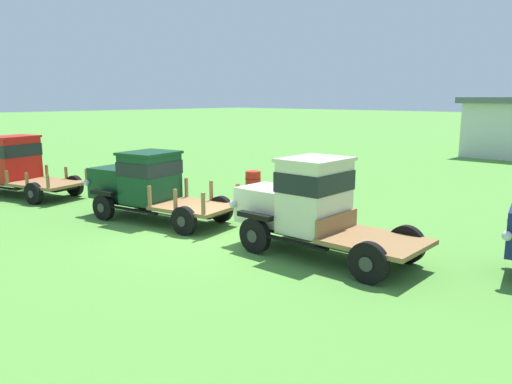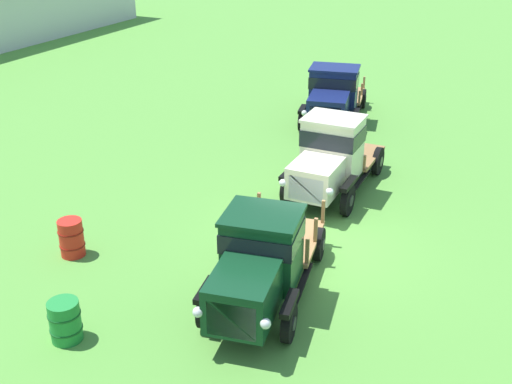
{
  "view_description": "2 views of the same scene",
  "coord_description": "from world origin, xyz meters",
  "px_view_note": "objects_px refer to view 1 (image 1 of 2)",
  "views": [
    {
      "loc": [
        9.9,
        -8.49,
        3.67
      ],
      "look_at": [
        0.29,
        1.73,
        1.0
      ],
      "focal_mm": 35.0,
      "sensor_mm": 36.0,
      "label": 1
    },
    {
      "loc": [
        -12.86,
        -4.89,
        7.92
      ],
      "look_at": [
        0.29,
        1.73,
        1.0
      ],
      "focal_mm": 45.0,
      "sensor_mm": 36.0,
      "label": 2
    }
  ],
  "objects_px": {
    "vintage_truck_foreground_near": "(12,165)",
    "oil_drum_beside_row": "(168,183)",
    "vintage_truck_second_in_line": "(145,183)",
    "oil_drum_near_fence": "(253,183)",
    "vintage_truck_midrow_center": "(308,204)"
  },
  "relations": [
    {
      "from": "vintage_truck_midrow_center",
      "to": "oil_drum_beside_row",
      "type": "height_order",
      "value": "vintage_truck_midrow_center"
    },
    {
      "from": "vintage_truck_foreground_near",
      "to": "vintage_truck_midrow_center",
      "type": "bearing_deg",
      "value": 8.38
    },
    {
      "from": "vintage_truck_foreground_near",
      "to": "oil_drum_beside_row",
      "type": "height_order",
      "value": "vintage_truck_foreground_near"
    },
    {
      "from": "vintage_truck_midrow_center",
      "to": "oil_drum_beside_row",
      "type": "bearing_deg",
      "value": 165.33
    },
    {
      "from": "vintage_truck_foreground_near",
      "to": "oil_drum_near_fence",
      "type": "height_order",
      "value": "vintage_truck_foreground_near"
    },
    {
      "from": "vintage_truck_foreground_near",
      "to": "oil_drum_beside_row",
      "type": "relative_size",
      "value": 6.43
    },
    {
      "from": "vintage_truck_midrow_center",
      "to": "oil_drum_near_fence",
      "type": "xyz_separation_m",
      "value": [
        -5.87,
        4.27,
        -0.73
      ]
    },
    {
      "from": "vintage_truck_second_in_line",
      "to": "oil_drum_beside_row",
      "type": "bearing_deg",
      "value": 133.12
    },
    {
      "from": "vintage_truck_foreground_near",
      "to": "oil_drum_beside_row",
      "type": "distance_m",
      "value": 5.99
    },
    {
      "from": "vintage_truck_second_in_line",
      "to": "oil_drum_beside_row",
      "type": "xyz_separation_m",
      "value": [
        -2.67,
        2.85,
        -0.67
      ]
    },
    {
      "from": "vintage_truck_midrow_center",
      "to": "oil_drum_near_fence",
      "type": "distance_m",
      "value": 7.3
    },
    {
      "from": "vintage_truck_second_in_line",
      "to": "oil_drum_near_fence",
      "type": "relative_size",
      "value": 5.61
    },
    {
      "from": "vintage_truck_second_in_line",
      "to": "oil_drum_near_fence",
      "type": "height_order",
      "value": "vintage_truck_second_in_line"
    },
    {
      "from": "oil_drum_beside_row",
      "to": "oil_drum_near_fence",
      "type": "height_order",
      "value": "oil_drum_near_fence"
    },
    {
      "from": "vintage_truck_second_in_line",
      "to": "vintage_truck_midrow_center",
      "type": "relative_size",
      "value": 1.07
    }
  ]
}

